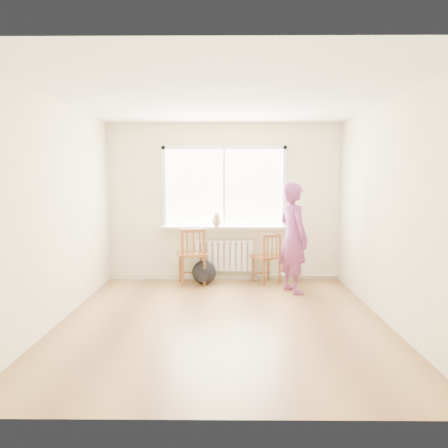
{
  "coord_description": "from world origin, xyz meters",
  "views": [
    {
      "loc": [
        0.06,
        -5.27,
        1.75
      ],
      "look_at": [
        0.01,
        1.2,
        1.08
      ],
      "focal_mm": 35.0,
      "sensor_mm": 36.0,
      "label": 1
    }
  ],
  "objects_px": {
    "chair_left": "(192,256)",
    "cat": "(217,220)",
    "person": "(293,238)",
    "chair_right": "(268,258)",
    "backpack": "(204,272)"
  },
  "relations": [
    {
      "from": "chair_left",
      "to": "person",
      "type": "height_order",
      "value": "person"
    },
    {
      "from": "chair_left",
      "to": "cat",
      "type": "xyz_separation_m",
      "value": [
        0.4,
        0.21,
        0.58
      ]
    },
    {
      "from": "chair_left",
      "to": "cat",
      "type": "relative_size",
      "value": 2.34
    },
    {
      "from": "chair_left",
      "to": "backpack",
      "type": "relative_size",
      "value": 2.38
    },
    {
      "from": "person",
      "to": "backpack",
      "type": "distance_m",
      "value": 1.62
    },
    {
      "from": "chair_left",
      "to": "cat",
      "type": "bearing_deg",
      "value": -164.67
    },
    {
      "from": "person",
      "to": "cat",
      "type": "xyz_separation_m",
      "value": [
        -1.2,
        0.67,
        0.21
      ]
    },
    {
      "from": "chair_right",
      "to": "backpack",
      "type": "height_order",
      "value": "chair_right"
    },
    {
      "from": "person",
      "to": "cat",
      "type": "relative_size",
      "value": 4.19
    },
    {
      "from": "chair_right",
      "to": "person",
      "type": "distance_m",
      "value": 0.75
    },
    {
      "from": "cat",
      "to": "backpack",
      "type": "height_order",
      "value": "cat"
    },
    {
      "from": "cat",
      "to": "person",
      "type": "bearing_deg",
      "value": -31.66
    },
    {
      "from": "chair_left",
      "to": "chair_right",
      "type": "xyz_separation_m",
      "value": [
        1.26,
        0.06,
        -0.05
      ]
    },
    {
      "from": "chair_right",
      "to": "cat",
      "type": "xyz_separation_m",
      "value": [
        -0.86,
        0.15,
        0.63
      ]
    },
    {
      "from": "person",
      "to": "backpack",
      "type": "height_order",
      "value": "person"
    }
  ]
}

